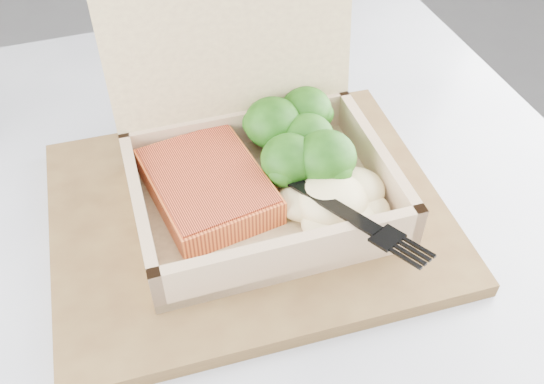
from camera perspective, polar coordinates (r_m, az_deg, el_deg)
name	(u,v)px	position (r m, az deg, el deg)	size (l,w,h in m)	color
floor	(256,225)	(1.54, -1.47, -3.17)	(4.00, 4.00, 0.00)	gray
cafe_table	(213,362)	(0.70, -5.59, -15.60)	(0.91, 0.91, 0.74)	black
serving_tray	(248,213)	(0.56, -2.27, -2.02)	(0.35, 0.28, 0.02)	brown
takeout_container	(252,139)	(0.54, -1.92, 5.05)	(0.26, 0.24, 0.22)	tan
salmon_fillet	(208,186)	(0.54, -6.08, 0.57)	(0.09, 0.12, 0.03)	orange
broccoli_pile	(308,143)	(0.57, 3.38, 4.67)	(0.13, 0.13, 0.05)	#276717
mashed_potatoes	(332,199)	(0.53, 5.66, -0.70)	(0.10, 0.09, 0.03)	#F7E3A0
plastic_fork	(307,187)	(0.52, 3.29, 0.49)	(0.06, 0.17, 0.02)	black
receipt	(219,95)	(0.71, -4.98, 9.04)	(0.07, 0.13, 0.00)	white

